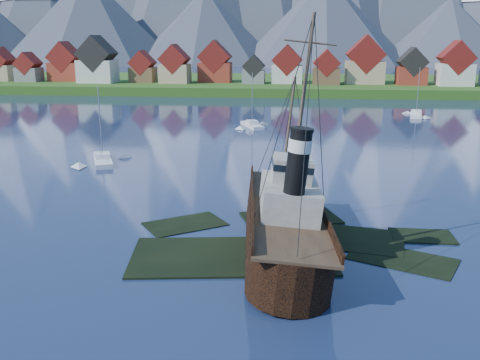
# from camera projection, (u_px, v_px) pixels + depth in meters

# --- Properties ---
(ground) EXTENTS (1400.00, 1400.00, 0.00)m
(ground) POSITION_uv_depth(u_px,v_px,m) (267.00, 250.00, 49.38)
(ground) COLOR #1A274A
(ground) RESTS_ON ground
(shoal) EXTENTS (31.71, 21.24, 1.14)m
(shoal) POSITION_uv_depth(u_px,v_px,m) (287.00, 245.00, 51.35)
(shoal) COLOR black
(shoal) RESTS_ON ground
(shore_bank) EXTENTS (600.00, 80.00, 3.20)m
(shore_bank) POSITION_uv_depth(u_px,v_px,m) (293.00, 88.00, 212.72)
(shore_bank) COLOR #224E16
(shore_bank) RESTS_ON ground
(seawall) EXTENTS (600.00, 2.50, 2.00)m
(seawall) POSITION_uv_depth(u_px,v_px,m) (291.00, 98.00, 176.21)
(seawall) COLOR #3F3D38
(seawall) RESTS_ON ground
(town) EXTENTS (250.96, 16.69, 17.30)m
(town) POSITION_uv_depth(u_px,v_px,m) (202.00, 66.00, 196.78)
(town) COLOR maroon
(town) RESTS_ON ground
(tugboat_wreck) EXTENTS (6.49, 27.95, 22.15)m
(tugboat_wreck) POSITION_uv_depth(u_px,v_px,m) (282.00, 217.00, 49.67)
(tugboat_wreck) COLOR black
(tugboat_wreck) RESTS_ON ground
(sailboat_a) EXTENTS (6.29, 10.31, 12.37)m
(sailboat_a) POSITION_uv_depth(u_px,v_px,m) (103.00, 161.00, 84.17)
(sailboat_a) COLOR silver
(sailboat_a) RESTS_ON ground
(sailboat_c) EXTENTS (5.96, 9.76, 12.36)m
(sailboat_c) POSITION_uv_depth(u_px,v_px,m) (252.00, 126.00, 117.68)
(sailboat_c) COLOR silver
(sailboat_c) RESTS_ON ground
(sailboat_e) EXTENTS (4.91, 11.18, 12.59)m
(sailboat_e) POSITION_uv_depth(u_px,v_px,m) (416.00, 115.00, 134.38)
(sailboat_e) COLOR silver
(sailboat_e) RESTS_ON ground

